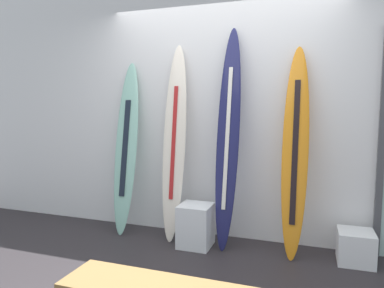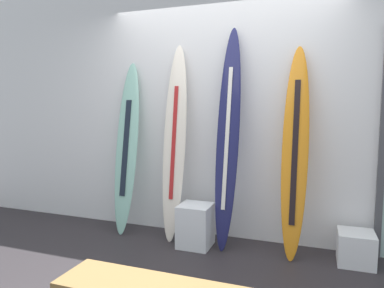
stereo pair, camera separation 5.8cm
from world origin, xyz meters
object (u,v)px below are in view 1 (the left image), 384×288
at_px(surfboard_sunset, 295,151).
at_px(display_block_left, 356,247).
at_px(surfboard_seafoam, 126,149).
at_px(surfboard_ivory, 174,144).
at_px(surfboard_navy, 228,139).
at_px(display_block_center, 196,225).

relative_size(surfboard_sunset, display_block_left, 6.24).
xyz_separation_m(surfboard_seafoam, surfboard_sunset, (1.83, -0.03, 0.06)).
xyz_separation_m(surfboard_seafoam, surfboard_ivory, (0.59, -0.00, 0.08)).
relative_size(surfboard_navy, display_block_left, 6.92).
distance_m(surfboard_ivory, display_block_center, 0.88).
bearing_deg(surfboard_navy, surfboard_ivory, 176.69).
bearing_deg(display_block_left, surfboard_sunset, 178.04).
height_order(surfboard_ivory, surfboard_sunset, surfboard_ivory).
relative_size(surfboard_ivory, display_block_center, 4.82).
relative_size(surfboard_seafoam, display_block_left, 5.97).
distance_m(surfboard_seafoam, surfboard_ivory, 0.59).
bearing_deg(display_block_center, surfboard_ivory, 151.77).
distance_m(surfboard_navy, surfboard_sunset, 0.66).
distance_m(surfboard_seafoam, surfboard_sunset, 1.84).
bearing_deg(display_block_left, surfboard_navy, 179.30).
bearing_deg(surfboard_navy, surfboard_sunset, 0.38).
xyz_separation_m(surfboard_navy, display_block_center, (-0.30, -0.13, -0.88)).
height_order(surfboard_ivory, display_block_left, surfboard_ivory).
xyz_separation_m(surfboard_seafoam, display_block_center, (0.88, -0.16, -0.73)).
relative_size(surfboard_ivory, surfboard_sunset, 1.04).
xyz_separation_m(surfboard_seafoam, surfboard_navy, (1.18, -0.04, 0.15)).
bearing_deg(surfboard_seafoam, display_block_center, -10.52).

